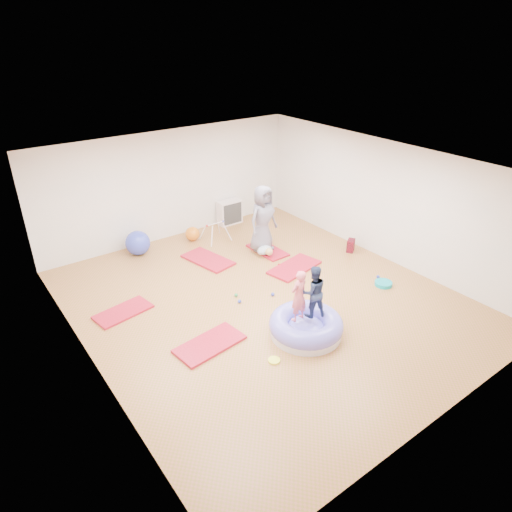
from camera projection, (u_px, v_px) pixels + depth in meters
room at (265, 239)px, 8.78m from camera, size 7.01×8.01×2.81m
gym_mat_front_left at (210, 344)px, 8.09m from camera, size 1.31×0.77×0.05m
gym_mat_mid_left at (123, 312)px, 9.00m from camera, size 1.17×0.72×0.05m
gym_mat_center_back at (208, 260)px, 10.95m from camera, size 0.89×1.39×0.05m
gym_mat_right at (294, 267)px, 10.61m from camera, size 1.40×0.90×0.05m
gym_mat_rear_right at (267, 250)px, 11.42m from camera, size 0.57×1.11×0.05m
inflatable_cushion at (306, 326)px, 8.33m from camera, size 1.36×1.36×0.43m
child_pink at (299, 293)px, 7.97m from camera, size 0.39×0.27×0.99m
child_navy at (313, 289)px, 8.09m from camera, size 0.59×0.53×1.00m
adult_caregiver at (263, 219)px, 11.02m from camera, size 0.89×0.65×1.66m
infant at (266, 250)px, 11.09m from camera, size 0.39×0.40×0.23m
ball_pit_balls at (281, 296)px, 9.50m from camera, size 3.15×1.98×0.08m
exercise_ball_blue at (138, 243)px, 11.15m from camera, size 0.60×0.60×0.60m
exercise_ball_orange at (192, 234)px, 11.91m from camera, size 0.37×0.37×0.37m
infant_play_gym at (215, 229)px, 11.82m from camera, size 0.65×0.62×0.50m
cube_shelf at (230, 212)px, 12.85m from camera, size 0.68×0.34×0.68m
balance_disc at (383, 284)px, 9.93m from camera, size 0.37×0.37×0.08m
backpack at (351, 245)px, 11.36m from camera, size 0.31×0.28×0.31m
yellow_toy at (274, 360)px, 7.72m from camera, size 0.21×0.21×0.03m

